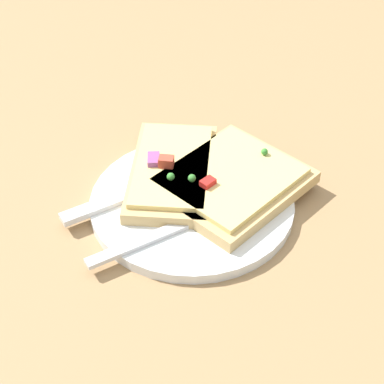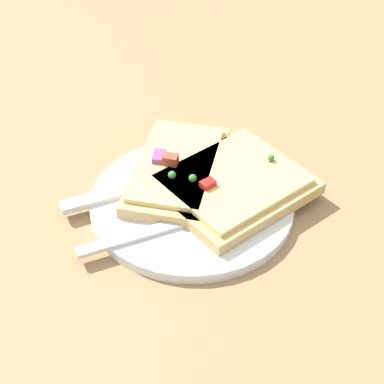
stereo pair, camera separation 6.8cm
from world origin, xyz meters
The scene contains 7 objects.
ground_plane centered at (0.00, 0.00, 0.00)m, with size 4.00×4.00×0.00m, color #9E7A51.
plate centered at (0.00, 0.00, 0.01)m, with size 0.22×0.22×0.01m.
fork centered at (0.00, 0.03, 0.01)m, with size 0.20×0.13×0.01m.
knife centered at (0.06, -0.01, 0.01)m, with size 0.18×0.11×0.01m.
pizza_slice_main centered at (-0.04, -0.02, 0.02)m, with size 0.20×0.20×0.03m.
pizza_slice_corner centered at (0.02, -0.04, 0.02)m, with size 0.11×0.17×0.03m.
crumb_scatter centered at (-0.03, 0.02, 0.02)m, with size 0.06×0.05×0.01m.
Camera 1 is at (0.01, 0.51, 0.47)m, focal length 60.00 mm.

